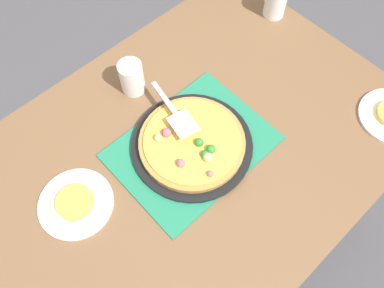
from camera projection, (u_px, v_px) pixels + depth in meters
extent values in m
plane|color=#4C4C51|center=(192.00, 219.00, 1.89)|extent=(8.00, 8.00, 0.00)
cube|color=brown|center=(192.00, 149.00, 1.24)|extent=(1.40, 1.00, 0.03)
cube|color=brown|center=(376.00, 166.00, 1.63)|extent=(0.07, 0.07, 0.72)
cube|color=brown|center=(226.00, 48.00, 1.93)|extent=(0.07, 0.07, 0.72)
cube|color=#237F5B|center=(192.00, 147.00, 1.23)|extent=(0.48, 0.36, 0.01)
cylinder|color=black|center=(192.00, 145.00, 1.22)|extent=(0.38, 0.38, 0.01)
cylinder|color=#B78442|center=(192.00, 142.00, 1.20)|extent=(0.33, 0.33, 0.02)
cylinder|color=#EAB747|center=(192.00, 140.00, 1.19)|extent=(0.30, 0.30, 0.01)
sphere|color=#338433|center=(205.00, 154.00, 1.16)|extent=(0.03, 0.03, 0.03)
sphere|color=#338433|center=(211.00, 149.00, 1.16)|extent=(0.03, 0.03, 0.03)
sphere|color=#338433|center=(199.00, 142.00, 1.18)|extent=(0.03, 0.03, 0.03)
sphere|color=#E5CC7F|center=(158.00, 138.00, 1.18)|extent=(0.03, 0.03, 0.03)
sphere|color=#B76675|center=(210.00, 174.00, 1.13)|extent=(0.02, 0.02, 0.02)
sphere|color=#B76675|center=(181.00, 163.00, 1.14)|extent=(0.03, 0.03, 0.03)
sphere|color=#338433|center=(189.00, 121.00, 1.21)|extent=(0.03, 0.03, 0.03)
sphere|color=#B76675|center=(167.00, 133.00, 1.19)|extent=(0.03, 0.03, 0.03)
sphere|color=#B76675|center=(191.00, 125.00, 1.21)|extent=(0.02, 0.02, 0.02)
sphere|color=#E5CC7F|center=(208.00, 157.00, 1.15)|extent=(0.03, 0.03, 0.03)
cylinder|color=white|center=(76.00, 203.00, 1.13)|extent=(0.22, 0.22, 0.01)
cylinder|color=#EAB747|center=(75.00, 202.00, 1.12)|extent=(0.11, 0.11, 0.02)
cylinder|color=white|center=(132.00, 78.00, 1.28)|extent=(0.08, 0.08, 0.12)
cylinder|color=white|center=(276.00, 1.00, 1.45)|extent=(0.08, 0.08, 0.12)
cube|color=silver|center=(183.00, 124.00, 1.19)|extent=(0.09, 0.10, 0.00)
cube|color=#B2B2B7|center=(164.00, 98.00, 1.23)|extent=(0.04, 0.14, 0.01)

